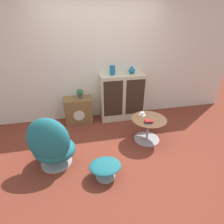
{
  "coord_description": "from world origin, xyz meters",
  "views": [
    {
      "loc": [
        -0.56,
        -2.35,
        2.03
      ],
      "look_at": [
        0.04,
        0.45,
        0.55
      ],
      "focal_mm": 28.0,
      "sensor_mm": 36.0,
      "label": 1
    }
  ],
  "objects_px": {
    "vase_leftmost": "(112,70)",
    "potted_plant": "(80,93)",
    "ottoman": "(105,167)",
    "coffee_table": "(148,127)",
    "vase_inner_left": "(132,71)",
    "egg_chair": "(51,145)",
    "book_stack": "(149,121)",
    "sideboard": "(122,97)",
    "teacup": "(142,114)",
    "tv_console": "(79,110)"
  },
  "relations": [
    {
      "from": "vase_leftmost",
      "to": "potted_plant",
      "type": "bearing_deg",
      "value": 178.81
    },
    {
      "from": "vase_inner_left",
      "to": "book_stack",
      "type": "bearing_deg",
      "value": -90.41
    },
    {
      "from": "coffee_table",
      "to": "potted_plant",
      "type": "height_order",
      "value": "potted_plant"
    },
    {
      "from": "ottoman",
      "to": "tv_console",
      "type": "bearing_deg",
      "value": 99.77
    },
    {
      "from": "tv_console",
      "to": "potted_plant",
      "type": "height_order",
      "value": "potted_plant"
    },
    {
      "from": "sideboard",
      "to": "ottoman",
      "type": "height_order",
      "value": "sideboard"
    },
    {
      "from": "tv_console",
      "to": "ottoman",
      "type": "xyz_separation_m",
      "value": [
        0.3,
        -1.73,
        -0.1
      ]
    },
    {
      "from": "vase_leftmost",
      "to": "book_stack",
      "type": "relative_size",
      "value": 1.4
    },
    {
      "from": "ottoman",
      "to": "coffee_table",
      "type": "bearing_deg",
      "value": 37.63
    },
    {
      "from": "tv_console",
      "to": "coffee_table",
      "type": "xyz_separation_m",
      "value": [
        1.24,
        -1.0,
        -0.0
      ]
    },
    {
      "from": "ottoman",
      "to": "vase_inner_left",
      "type": "bearing_deg",
      "value": 62.42
    },
    {
      "from": "ottoman",
      "to": "vase_inner_left",
      "type": "relative_size",
      "value": 2.96
    },
    {
      "from": "coffee_table",
      "to": "book_stack",
      "type": "relative_size",
      "value": 4.49
    },
    {
      "from": "potted_plant",
      "to": "teacup",
      "type": "bearing_deg",
      "value": -37.07
    },
    {
      "from": "egg_chair",
      "to": "vase_inner_left",
      "type": "xyz_separation_m",
      "value": [
        1.64,
        1.33,
        0.71
      ]
    },
    {
      "from": "ottoman",
      "to": "teacup",
      "type": "distance_m",
      "value": 1.29
    },
    {
      "from": "teacup",
      "to": "ottoman",
      "type": "bearing_deg",
      "value": -134.49
    },
    {
      "from": "potted_plant",
      "to": "vase_inner_left",
      "type": "bearing_deg",
      "value": -0.74
    },
    {
      "from": "book_stack",
      "to": "ottoman",
      "type": "bearing_deg",
      "value": -145.55
    },
    {
      "from": "coffee_table",
      "to": "teacup",
      "type": "xyz_separation_m",
      "value": [
        -0.07,
        0.16,
        0.2
      ]
    },
    {
      "from": "sideboard",
      "to": "book_stack",
      "type": "height_order",
      "value": "sideboard"
    },
    {
      "from": "book_stack",
      "to": "tv_console",
      "type": "bearing_deg",
      "value": 136.64
    },
    {
      "from": "egg_chair",
      "to": "coffee_table",
      "type": "height_order",
      "value": "egg_chair"
    },
    {
      "from": "sideboard",
      "to": "ottoman",
      "type": "xyz_separation_m",
      "value": [
        -0.69,
        -1.71,
        -0.34
      ]
    },
    {
      "from": "egg_chair",
      "to": "coffee_table",
      "type": "xyz_separation_m",
      "value": [
        1.69,
        0.34,
        -0.12
      ]
    },
    {
      "from": "teacup",
      "to": "sideboard",
      "type": "bearing_deg",
      "value": 102.54
    },
    {
      "from": "ottoman",
      "to": "potted_plant",
      "type": "distance_m",
      "value": 1.82
    },
    {
      "from": "egg_chair",
      "to": "teacup",
      "type": "distance_m",
      "value": 1.7
    },
    {
      "from": "sideboard",
      "to": "book_stack",
      "type": "bearing_deg",
      "value": -79.97
    },
    {
      "from": "sideboard",
      "to": "potted_plant",
      "type": "relative_size",
      "value": 5.07
    },
    {
      "from": "vase_leftmost",
      "to": "ottoman",
      "type": "bearing_deg",
      "value": -105.45
    },
    {
      "from": "sideboard",
      "to": "ottoman",
      "type": "bearing_deg",
      "value": -112.05
    },
    {
      "from": "coffee_table",
      "to": "vase_inner_left",
      "type": "relative_size",
      "value": 4.16
    },
    {
      "from": "sideboard",
      "to": "tv_console",
      "type": "relative_size",
      "value": 1.76
    },
    {
      "from": "potted_plant",
      "to": "book_stack",
      "type": "bearing_deg",
      "value": -44.95
    },
    {
      "from": "tv_console",
      "to": "vase_inner_left",
      "type": "height_order",
      "value": "vase_inner_left"
    },
    {
      "from": "sideboard",
      "to": "egg_chair",
      "type": "xyz_separation_m",
      "value": [
        -1.44,
        -1.32,
        -0.12
      ]
    },
    {
      "from": "ottoman",
      "to": "teacup",
      "type": "xyz_separation_m",
      "value": [
        0.88,
        0.89,
        0.3
      ]
    },
    {
      "from": "book_stack",
      "to": "vase_inner_left",
      "type": "bearing_deg",
      "value": 89.59
    },
    {
      "from": "sideboard",
      "to": "teacup",
      "type": "xyz_separation_m",
      "value": [
        0.18,
        -0.82,
        -0.04
      ]
    },
    {
      "from": "vase_inner_left",
      "to": "potted_plant",
      "type": "height_order",
      "value": "vase_inner_left"
    },
    {
      "from": "vase_inner_left",
      "to": "egg_chair",
      "type": "bearing_deg",
      "value": -141.01
    },
    {
      "from": "sideboard",
      "to": "book_stack",
      "type": "xyz_separation_m",
      "value": [
        0.19,
        -1.1,
        -0.04
      ]
    },
    {
      "from": "book_stack",
      "to": "coffee_table",
      "type": "bearing_deg",
      "value": 64.81
    },
    {
      "from": "ottoman",
      "to": "book_stack",
      "type": "relative_size",
      "value": 3.19
    },
    {
      "from": "vase_inner_left",
      "to": "potted_plant",
      "type": "bearing_deg",
      "value": 179.26
    },
    {
      "from": "vase_leftmost",
      "to": "potted_plant",
      "type": "xyz_separation_m",
      "value": [
        -0.71,
        0.01,
        -0.46
      ]
    },
    {
      "from": "egg_chair",
      "to": "ottoman",
      "type": "bearing_deg",
      "value": -27.46
    },
    {
      "from": "sideboard",
      "to": "egg_chair",
      "type": "bearing_deg",
      "value": -137.36
    },
    {
      "from": "potted_plant",
      "to": "book_stack",
      "type": "height_order",
      "value": "potted_plant"
    }
  ]
}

